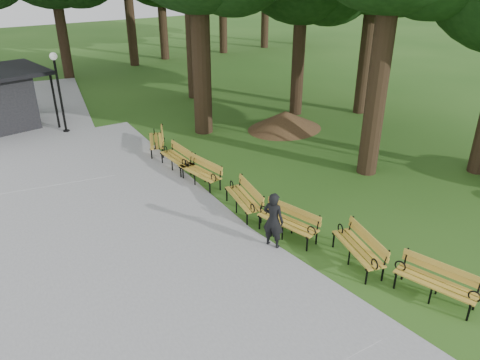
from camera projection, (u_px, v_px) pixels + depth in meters
ground at (252, 225)px, 13.35m from camera, size 100.00×100.00×0.00m
path at (85, 219)px, 13.64m from camera, size 12.00×38.00×0.06m
person at (273, 220)px, 12.04m from camera, size 0.61×0.70×1.61m
lamp_post at (57, 77)px, 19.39m from camera, size 0.32×0.32×3.51m
dirt_mound at (285, 120)px, 20.71m from camera, size 2.96×2.96×0.84m
bench_0 at (436, 283)px, 10.29m from camera, size 1.15×2.00×0.88m
bench_1 at (358, 249)px, 11.52m from camera, size 1.12×2.00×0.88m
bench_2 at (288, 223)px, 12.64m from camera, size 1.10×2.00×0.88m
bench_3 at (243, 199)px, 13.90m from camera, size 0.98×1.98×0.88m
bench_4 at (200, 172)px, 15.61m from camera, size 0.93×1.98×0.88m
bench_5 at (177, 159)px, 16.66m from camera, size 0.71×1.92×0.88m
bench_6 at (156, 141)px, 18.29m from camera, size 1.30×2.00×0.88m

